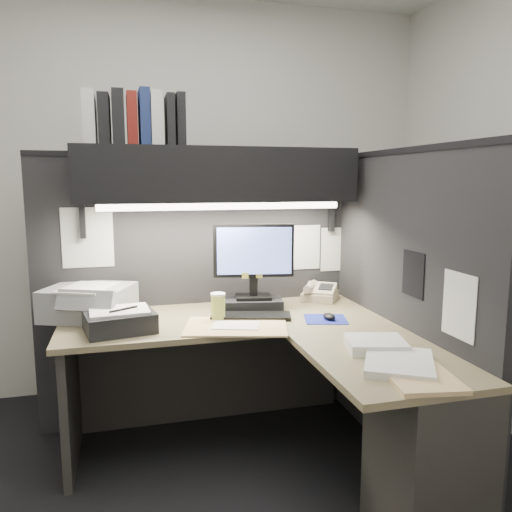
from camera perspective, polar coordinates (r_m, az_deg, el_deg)
The scene contains 22 objects.
floor at distance 2.55m, azimuth -3.58°, elevation -26.52°, with size 3.50×3.50×0.00m, color black.
wall_back at distance 3.57m, azimuth -8.52°, elevation 6.63°, with size 3.50×0.04×2.70m, color silver.
wall_front at distance 0.69m, azimuth 20.52°, elevation -1.86°, with size 3.50×0.04×2.70m, color silver.
partition_back at distance 3.08m, azimuth -6.56°, elevation -3.95°, with size 1.90×0.06×1.60m, color black.
partition_right at distance 2.70m, azimuth 16.40°, elevation -6.05°, with size 0.06×1.50×1.60m, color black.
desk at distance 2.43m, azimuth 6.63°, elevation -16.37°, with size 1.70×1.53×0.73m.
overhead_shelf at distance 2.85m, azimuth -4.35°, elevation 9.23°, with size 1.55×0.34×0.30m, color black.
task_light_tube at distance 2.71m, azimuth -3.77°, elevation 5.68°, with size 0.04×0.04×1.32m, color white.
monitor at distance 2.86m, azimuth -0.28°, elevation -2.28°, with size 0.46×0.26×0.50m.
keyboard at distance 2.72m, azimuth -0.61°, elevation -6.88°, with size 0.43×0.14×0.02m, color black.
mousepad at distance 2.72m, azimuth 7.94°, elevation -7.16°, with size 0.22×0.20×0.00m, color #1C299C.
mouse at distance 2.71m, azimuth 8.36°, elevation -6.84°, with size 0.06×0.09×0.03m, color black.
telephone at distance 3.14m, azimuth 7.32°, elevation -4.26°, with size 0.20×0.21×0.08m, color beige.
coffee_cup at distance 2.67m, azimuth -4.35°, elevation -5.92°, with size 0.07×0.07×0.14m, color #C5B64E.
printer at distance 2.87m, azimuth -18.55°, elevation -5.00°, with size 0.43×0.36×0.17m, color gray.
notebook_stack at distance 2.58m, azimuth -15.32°, elevation -7.21°, with size 0.33×0.27×0.10m, color black.
open_folder at distance 2.56m, azimuth -2.30°, elevation -8.07°, with size 0.51×0.33×0.01m, color #DFB97D.
paper_stack_a at distance 2.29m, azimuth 13.54°, elevation -9.81°, with size 0.25×0.21×0.05m, color white.
paper_stack_b at distance 2.12m, azimuth 16.04°, elevation -11.68°, with size 0.26×0.33×0.03m, color white.
manila_stack at distance 2.02m, azimuth 18.23°, elevation -13.01°, with size 0.25×0.31×0.02m, color #DFB97D.
binder_row at distance 2.82m, azimuth -13.76°, elevation 14.89°, with size 0.52×0.26×0.29m.
pinned_papers at distance 2.77m, azimuth 2.52°, elevation 0.00°, with size 1.76×1.31×0.51m.
Camera 1 is at (-0.39, -2.05, 1.47)m, focal length 35.00 mm.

